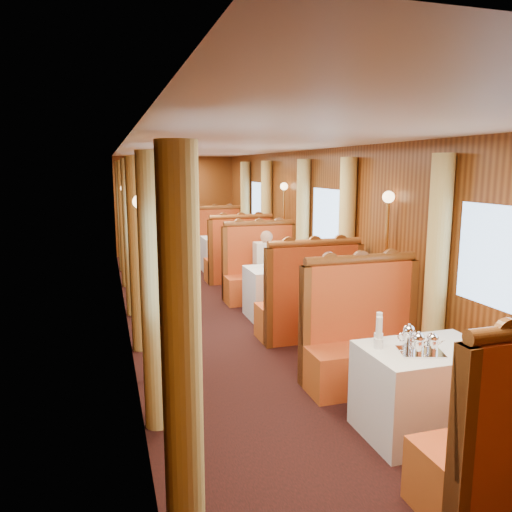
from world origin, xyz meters
name	(u,v)px	position (x,y,z in m)	size (l,w,h in m)	color
floor	(234,321)	(0.00, 0.00, 0.00)	(3.00, 12.00, 0.01)	black
ceiling	(233,147)	(0.00, 0.00, 2.50)	(3.00, 12.00, 0.01)	silver
wall_far	(175,206)	(0.00, 6.00, 1.25)	(3.00, 2.50, 0.01)	brown
wall_left	(125,241)	(-1.50, 0.00, 1.25)	(12.00, 2.50, 0.01)	brown
wall_right	(330,232)	(1.50, 0.00, 1.25)	(12.00, 2.50, 0.01)	brown
doorway_far	(176,216)	(0.00, 5.97, 1.00)	(0.80, 0.04, 2.00)	brown
table_near	(425,391)	(0.75, -3.50, 0.38)	(1.05, 0.72, 0.75)	white
banquette_near_aft	(365,345)	(0.75, -2.49, 0.42)	(1.30, 0.55, 1.34)	#AC2413
table_mid	(282,292)	(0.75, 0.00, 0.38)	(1.05, 0.72, 0.75)	white
banquette_mid_fwd	(309,307)	(0.75, -1.01, 0.42)	(1.30, 0.55, 1.34)	#AC2413
banquette_mid_aft	(262,275)	(0.75, 1.01, 0.42)	(1.30, 0.55, 1.34)	#AC2413
table_far	(227,254)	(0.75, 3.50, 0.38)	(1.05, 0.72, 0.75)	white
banquette_far_fwd	(239,260)	(0.75, 2.49, 0.42)	(1.30, 0.55, 1.34)	#AC2413
banquette_far_aft	(217,245)	(0.75, 4.51, 0.42)	(1.30, 0.55, 1.34)	#AC2413
tea_tray	(421,352)	(0.63, -3.57, 0.76)	(0.34, 0.26, 0.01)	silver
teapot_left	(418,346)	(0.59, -3.59, 0.82)	(0.17, 0.12, 0.14)	silver
teapot_right	(432,345)	(0.72, -3.60, 0.81)	(0.15, 0.11, 0.12)	silver
teapot_back	(408,338)	(0.61, -3.42, 0.82)	(0.18, 0.13, 0.14)	silver
fruit_plate	(471,347)	(1.08, -3.61, 0.77)	(0.24, 0.24, 0.05)	white
cup_inboard	(379,336)	(0.36, -3.38, 0.86)	(0.08, 0.08, 0.26)	white
cup_outboard	(379,331)	(0.43, -3.27, 0.86)	(0.08, 0.08, 0.26)	white
rose_vase_mid	(285,256)	(0.78, -0.01, 0.93)	(0.06, 0.06, 0.36)	silver
rose_vase_far	(225,229)	(0.72, 3.53, 0.93)	(0.06, 0.06, 0.36)	silver
window_left_near	(148,283)	(-1.49, -3.50, 1.45)	(1.20, 0.90, 0.01)	#83ADE1
curtain_left_near_a	(182,363)	(-1.38, -4.28, 1.18)	(0.22, 0.22, 2.35)	#D5C16D
curtain_left_near_b	(154,294)	(-1.38, -2.72, 1.18)	(0.22, 0.22, 2.35)	#D5C16D
window_right_near	(508,260)	(1.49, -3.50, 1.45)	(1.20, 0.90, 0.01)	#83ADE1
curtain_right_near_b	(436,274)	(1.38, -2.72, 1.18)	(0.22, 0.22, 2.35)	#D5C16D
window_left_mid	(125,226)	(-1.49, 0.00, 1.45)	(1.20, 0.90, 0.01)	#83ADE1
curtain_left_mid_a	(138,255)	(-1.38, -0.78, 1.18)	(0.22, 0.22, 2.35)	#D5C16D
curtain_left_mid_b	(131,238)	(-1.38, 0.78, 1.18)	(0.22, 0.22, 2.35)	#D5C16D
window_right_mid	(329,219)	(1.49, 0.00, 1.45)	(1.20, 0.90, 0.01)	#83ADE1
curtain_right_mid_a	(346,245)	(1.38, -0.78, 1.18)	(0.22, 0.22, 2.35)	#D5C16D
curtain_right_mid_b	(303,231)	(1.38, 0.78, 1.18)	(0.22, 0.22, 2.35)	#D5C16D
window_left_far	(118,207)	(-1.49, 3.50, 1.45)	(1.20, 0.90, 0.01)	#83ADE1
curtain_left_far_a	(125,224)	(-1.38, 2.72, 1.18)	(0.22, 0.22, 2.35)	#D5C16D
curtain_left_far_b	(122,217)	(-1.38, 4.28, 1.18)	(0.22, 0.22, 2.35)	#D5C16D
window_right_far	(260,204)	(1.49, 3.50, 1.45)	(1.20, 0.90, 0.01)	#83ADE1
curtain_right_far_a	(266,220)	(1.38, 2.72, 1.18)	(0.22, 0.22, 2.35)	#D5C16D
curtain_right_far_b	(245,213)	(1.38, 4.28, 1.18)	(0.22, 0.22, 2.35)	#D5C16D
sconce_left_fore	(142,251)	(-1.40, -1.75, 1.38)	(0.14, 0.14, 1.95)	#BF8C3F
sconce_right_fore	(387,240)	(1.40, -1.75, 1.38)	(0.14, 0.14, 1.95)	#BF8C3F
sconce_left_aft	(126,218)	(-1.40, 1.75, 1.38)	(0.14, 0.14, 1.95)	#BF8C3F
sconce_right_aft	(284,214)	(1.40, 1.75, 1.38)	(0.14, 0.14, 1.95)	#BF8C3F
steward	(173,261)	(-0.82, 0.42, 0.86)	(0.63, 0.41, 1.72)	navy
passenger	(267,260)	(0.75, 0.74, 0.74)	(0.40, 0.44, 0.76)	beige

